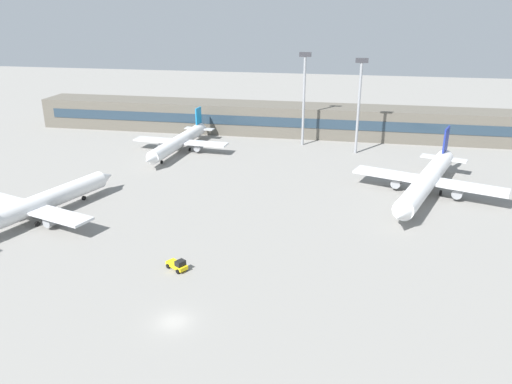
% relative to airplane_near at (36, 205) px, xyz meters
% --- Properties ---
extents(ground_plane, '(400.00, 400.00, 0.00)m').
position_rel_airplane_near_xyz_m(ground_plane, '(35.63, 14.07, -2.98)').
color(ground_plane, gray).
extents(terminal_building, '(153.26, 12.13, 9.00)m').
position_rel_airplane_near_xyz_m(terminal_building, '(35.63, 73.55, 1.52)').
color(terminal_building, '#5B564C').
rests_on(terminal_building, ground_plane).
extents(airplane_near, '(27.42, 38.44, 9.77)m').
position_rel_airplane_near_xyz_m(airplane_near, '(0.00, 0.00, 0.00)').
color(airplane_near, silver).
rests_on(airplane_near, ground_plane).
extents(airplane_mid, '(31.01, 43.38, 11.10)m').
position_rel_airplane_near_xyz_m(airplane_mid, '(72.29, 25.97, 0.41)').
color(airplane_mid, white).
rests_on(airplane_mid, ground_plane).
extents(airplane_far, '(26.47, 37.85, 9.35)m').
position_rel_airplane_near_xyz_m(airplane_far, '(11.07, 48.03, -0.13)').
color(airplane_far, white).
rests_on(airplane_far, ground_plane).
extents(baggage_tug_yellow, '(3.84, 3.21, 1.75)m').
position_rel_airplane_near_xyz_m(baggage_tug_yellow, '(31.82, -13.09, -2.18)').
color(baggage_tug_yellow, yellow).
rests_on(baggage_tug_yellow, ground_plane).
extents(floodlight_tower_west, '(3.20, 0.80, 24.83)m').
position_rel_airplane_near_xyz_m(floodlight_tower_west, '(57.89, 56.15, 11.44)').
color(floodlight_tower_west, gray).
rests_on(floodlight_tower_west, ground_plane).
extents(floodlight_tower_east, '(3.20, 0.80, 25.51)m').
position_rel_airplane_near_xyz_m(floodlight_tower_east, '(43.03, 61.76, 11.79)').
color(floodlight_tower_east, gray).
rests_on(floodlight_tower_east, ground_plane).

